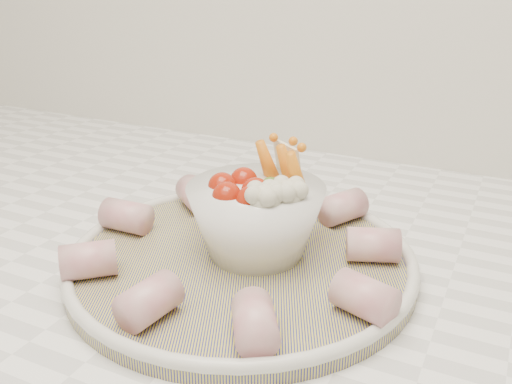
% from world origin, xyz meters
% --- Properties ---
extents(serving_platter, '(0.44, 0.44, 0.02)m').
position_xyz_m(serving_platter, '(-0.07, 1.38, 0.93)').
color(serving_platter, navy).
rests_on(serving_platter, kitchen_counter).
extents(veggie_bowl, '(0.13, 0.13, 0.11)m').
position_xyz_m(veggie_bowl, '(-0.06, 1.39, 0.98)').
color(veggie_bowl, white).
rests_on(veggie_bowl, serving_platter).
extents(cured_meat_rolls, '(0.32, 0.31, 0.03)m').
position_xyz_m(cured_meat_rolls, '(-0.07, 1.38, 0.95)').
color(cured_meat_rolls, '#B4525F').
rests_on(cured_meat_rolls, serving_platter).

